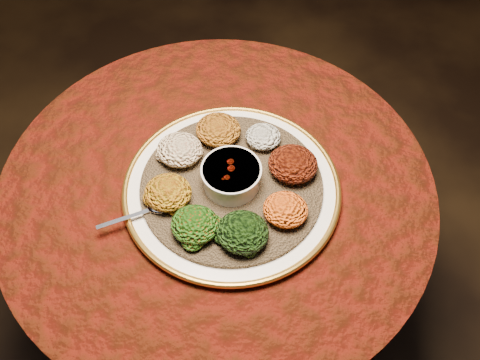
# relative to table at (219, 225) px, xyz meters

# --- Properties ---
(table) EXTENTS (0.96, 0.96, 0.73)m
(table) POSITION_rel_table_xyz_m (0.00, 0.00, 0.00)
(table) COLOR black
(table) RESTS_ON ground
(platter) EXTENTS (0.55, 0.55, 0.02)m
(platter) POSITION_rel_table_xyz_m (0.04, -0.01, 0.19)
(platter) COLOR white
(platter) RESTS_ON table
(injera) EXTENTS (0.48, 0.48, 0.01)m
(injera) POSITION_rel_table_xyz_m (0.04, -0.01, 0.20)
(injera) COLOR brown
(injera) RESTS_ON platter
(stew_bowl) EXTENTS (0.13, 0.13, 0.05)m
(stew_bowl) POSITION_rel_table_xyz_m (0.04, -0.01, 0.24)
(stew_bowl) COLOR silver
(stew_bowl) RESTS_ON injera
(spoon) EXTENTS (0.12, 0.10, 0.01)m
(spoon) POSITION_rel_table_xyz_m (-0.10, -0.12, 0.21)
(spoon) COLOR silver
(spoon) RESTS_ON injera
(portion_ayib) EXTENTS (0.08, 0.08, 0.04)m
(portion_ayib) POSITION_rel_table_xyz_m (0.07, 0.12, 0.23)
(portion_ayib) COLOR beige
(portion_ayib) RESTS_ON injera
(portion_kitfo) EXTENTS (0.11, 0.10, 0.05)m
(portion_kitfo) POSITION_rel_table_xyz_m (0.16, 0.05, 0.23)
(portion_kitfo) COLOR black
(portion_kitfo) RESTS_ON injera
(portion_tikil) EXTENTS (0.09, 0.09, 0.04)m
(portion_tikil) POSITION_rel_table_xyz_m (0.17, -0.06, 0.23)
(portion_tikil) COLOR #A65F0D
(portion_tikil) RESTS_ON injera
(portion_gomen) EXTENTS (0.10, 0.10, 0.05)m
(portion_gomen) POSITION_rel_table_xyz_m (0.10, -0.14, 0.23)
(portion_gomen) COLOR black
(portion_gomen) RESTS_ON injera
(portion_mixveg) EXTENTS (0.10, 0.09, 0.05)m
(portion_mixveg) POSITION_rel_table_xyz_m (0.00, -0.14, 0.23)
(portion_mixveg) COLOR #A52B0A
(portion_mixveg) RESTS_ON injera
(portion_kik) EXTENTS (0.10, 0.09, 0.05)m
(portion_kik) POSITION_rel_table_xyz_m (-0.07, -0.09, 0.23)
(portion_kik) COLOR #9A710D
(portion_kik) RESTS_ON injera
(portion_timatim) EXTENTS (0.10, 0.10, 0.05)m
(portion_timatim) POSITION_rel_table_xyz_m (-0.09, 0.03, 0.23)
(portion_timatim) COLOR maroon
(portion_timatim) RESTS_ON injera
(portion_shiro) EXTENTS (0.10, 0.10, 0.05)m
(portion_shiro) POSITION_rel_table_xyz_m (-0.03, 0.10, 0.23)
(portion_shiro) COLOR #945711
(portion_shiro) RESTS_ON injera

